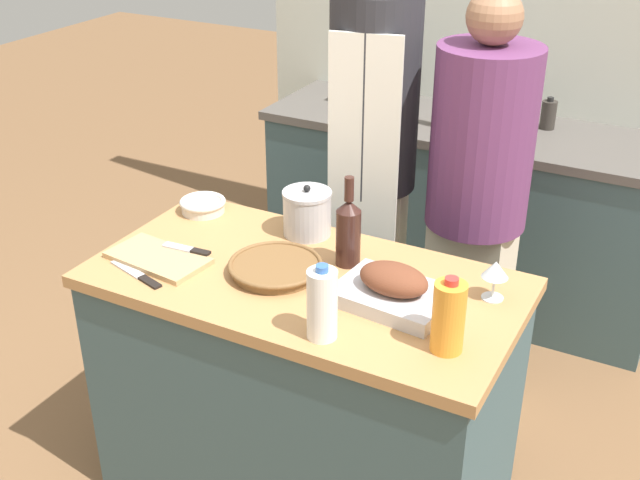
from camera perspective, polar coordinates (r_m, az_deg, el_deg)
name	(u,v)px	position (r m, az deg, el deg)	size (l,w,h in m)	color
kitchen_island	(305,391)	(2.70, -1.05, -10.71)	(1.32, 0.69, 0.88)	#3D565B
back_counter	(462,211)	(3.94, 10.06, 2.03)	(1.91, 0.60, 0.88)	#3D565B
back_wall	(501,23)	(3.99, 12.76, 14.80)	(2.41, 0.10, 2.55)	silver
roasting_pan	(393,289)	(2.31, 5.23, -3.49)	(0.34, 0.26, 0.12)	#BCBCC1
wicker_basket	(276,267)	(2.47, -3.18, -1.93)	(0.29, 0.29, 0.04)	brown
cutting_board	(158,258)	(2.59, -11.44, -1.27)	(0.34, 0.21, 0.02)	tan
stock_pot	(307,213)	(2.67, -0.92, 1.95)	(0.17, 0.17, 0.18)	#B7B7BC
mixing_bowl	(203,205)	(2.88, -8.33, 2.47)	(0.16, 0.16, 0.05)	beige
juice_jug	(449,317)	(2.10, 9.13, -5.41)	(0.09, 0.09, 0.22)	orange
milk_jug	(322,304)	(2.13, 0.15, -4.58)	(0.08, 0.08, 0.22)	white
wine_bottle_green	(348,230)	(2.47, 2.03, 0.68)	(0.08, 0.08, 0.29)	#381E19
wine_glass_left	(495,271)	(2.35, 12.36, -2.16)	(0.08, 0.08, 0.12)	silver
knife_chef	(138,275)	(2.52, -12.84, -2.43)	(0.24, 0.10, 0.01)	#B7B7BC
knife_paring	(188,249)	(2.60, -9.35, -0.66)	(0.17, 0.04, 0.01)	#B7B7BC
stand_mixer	(376,82)	(3.91, 3.98, 11.17)	(0.18, 0.14, 0.31)	#333842
condiment_bottle_tall	(548,114)	(3.78, 15.93, 8.58)	(0.07, 0.07, 0.15)	#332D28
condiment_bottle_short	(440,108)	(3.70, 8.54, 9.29)	(0.06, 0.06, 0.19)	maroon
person_cook_aproned	(372,151)	(3.05, 3.73, 6.35)	(0.33, 0.36, 1.81)	beige
person_cook_guest	(477,195)	(2.99, 11.10, 3.18)	(0.37, 0.37, 1.64)	beige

